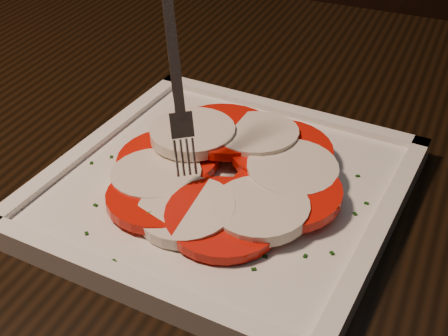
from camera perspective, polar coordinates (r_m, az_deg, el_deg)
The scene contains 5 objects.
table at distance 0.64m, azimuth 8.63°, elevation -6.99°, with size 1.24×0.85×0.75m.
chair at distance 1.24m, azimuth 15.64°, elevation 8.00°, with size 0.55×0.55×0.93m.
plate at distance 0.53m, azimuth 0.00°, elevation -2.00°, with size 0.28×0.28×0.01m, color white.
caprese_salad at distance 0.52m, azimuth -0.00°, elevation -0.36°, with size 0.24×0.23×0.03m.
fork at distance 0.49m, azimuth -4.66°, elevation 9.30°, with size 0.03×0.07×0.15m, color white, non-canonical shape.
Camera 1 is at (-0.14, -0.66, 1.08)m, focal length 50.00 mm.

